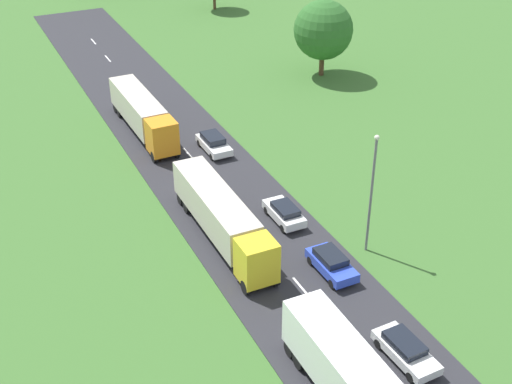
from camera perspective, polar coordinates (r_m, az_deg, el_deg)
road at (r=46.82m, az=3.57°, el=-7.67°), size 10.00×140.00×0.06m
lane_marking_centre at (r=44.18m, az=6.11°, el=-10.54°), size 0.16×120.76×0.01m
truck_lead at (r=37.64m, az=8.22°, el=-15.43°), size 2.54×12.10×3.64m
truck_second at (r=49.94m, az=-2.84°, el=-2.01°), size 2.53×13.84×3.45m
truck_third at (r=66.47m, az=-9.36°, el=6.45°), size 2.62×13.31×3.50m
car_second at (r=41.93m, az=12.25°, el=-12.62°), size 1.98×4.48×1.36m
car_third at (r=47.59m, az=6.25°, el=-5.86°), size 1.89×4.23×1.48m
car_fourth at (r=52.66m, az=2.36°, el=-1.70°), size 1.80×4.10×1.43m
car_fifth at (r=62.81m, az=-3.52°, el=4.06°), size 1.94×4.43×1.52m
lamppost_second at (r=47.88m, az=9.54°, el=0.23°), size 0.36×0.36×9.21m
tree_maple at (r=78.97m, az=5.58°, el=13.18°), size 6.63×6.63×8.60m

